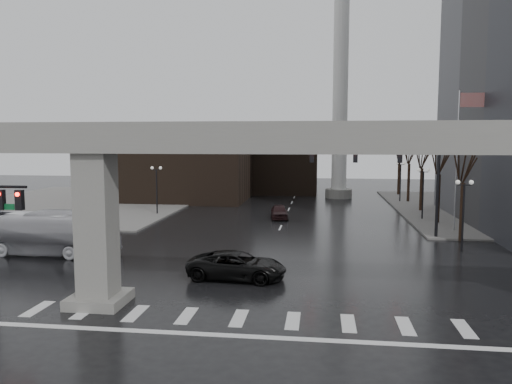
# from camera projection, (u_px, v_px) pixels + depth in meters

# --- Properties ---
(ground) EXTENTS (160.00, 160.00, 0.00)m
(ground) POSITION_uv_depth(u_px,v_px,m) (242.00, 311.00, 23.18)
(ground) COLOR black
(ground) RESTS_ON ground
(sidewalk_nw) EXTENTS (28.00, 36.00, 0.15)m
(sidewalk_nw) POSITION_uv_depth(u_px,v_px,m) (81.00, 203.00, 62.00)
(sidewalk_nw) COLOR slate
(sidewalk_nw) RESTS_ON ground
(elevated_guideway) EXTENTS (48.00, 2.60, 8.70)m
(elevated_guideway) POSITION_uv_depth(u_px,v_px,m) (270.00, 163.00, 22.30)
(elevated_guideway) COLOR gray
(elevated_guideway) RESTS_ON ground
(building_far_left) EXTENTS (16.00, 14.00, 10.00)m
(building_far_left) POSITION_uv_depth(u_px,v_px,m) (187.00, 161.00, 65.86)
(building_far_left) COLOR black
(building_far_left) RESTS_ON ground
(building_far_mid) EXTENTS (10.00, 10.00, 8.00)m
(building_far_mid) POSITION_uv_depth(u_px,v_px,m) (283.00, 166.00, 74.30)
(building_far_mid) COLOR black
(building_far_mid) RESTS_ON ground
(smokestack) EXTENTS (3.60, 3.60, 30.00)m
(smokestack) POSITION_uv_depth(u_px,v_px,m) (340.00, 98.00, 66.37)
(smokestack) COLOR silver
(smokestack) RESTS_ON ground
(signal_mast_arm) EXTENTS (12.12, 0.43, 8.00)m
(signal_mast_arm) POSITION_uv_depth(u_px,v_px,m) (389.00, 166.00, 39.96)
(signal_mast_arm) COLOR black
(signal_mast_arm) RESTS_ON ground
(signal_left_pole) EXTENTS (2.30, 0.30, 6.00)m
(signal_left_pole) POSITION_uv_depth(u_px,v_px,m) (1.00, 217.00, 24.81)
(signal_left_pole) COLOR black
(signal_left_pole) RESTS_ON ground
(flagpole_assembly) EXTENTS (2.06, 0.12, 12.00)m
(flagpole_assembly) POSITION_uv_depth(u_px,v_px,m) (461.00, 144.00, 42.13)
(flagpole_assembly) COLOR silver
(flagpole_assembly) RESTS_ON ground
(lamp_right_0) EXTENTS (1.22, 0.32, 5.11)m
(lamp_right_0) POSITION_uv_depth(u_px,v_px,m) (464.00, 203.00, 34.90)
(lamp_right_0) COLOR black
(lamp_right_0) RESTS_ON ground
(lamp_right_1) EXTENTS (1.22, 0.32, 5.11)m
(lamp_right_1) POSITION_uv_depth(u_px,v_px,m) (423.00, 185.00, 48.70)
(lamp_right_1) COLOR black
(lamp_right_1) RESTS_ON ground
(lamp_right_2) EXTENTS (1.22, 0.32, 5.11)m
(lamp_right_2) POSITION_uv_depth(u_px,v_px,m) (401.00, 175.00, 62.51)
(lamp_right_2) COLOR black
(lamp_right_2) RESTS_ON ground
(lamp_left_0) EXTENTS (1.22, 0.32, 5.11)m
(lamp_left_0) POSITION_uv_depth(u_px,v_px,m) (97.00, 197.00, 38.35)
(lamp_left_0) COLOR black
(lamp_left_0) RESTS_ON ground
(lamp_left_1) EXTENTS (1.22, 0.32, 5.11)m
(lamp_left_1) POSITION_uv_depth(u_px,v_px,m) (157.00, 182.00, 52.15)
(lamp_left_1) COLOR black
(lamp_left_1) RESTS_ON ground
(lamp_left_2) EXTENTS (1.22, 0.32, 5.11)m
(lamp_left_2) POSITION_uv_depth(u_px,v_px,m) (191.00, 173.00, 65.96)
(lamp_left_2) COLOR black
(lamp_left_2) RESTS_ON ground
(tree_right_0) EXTENTS (1.09, 1.58, 7.50)m
(tree_right_0) POSITION_uv_depth(u_px,v_px,m) (463.00, 206.00, 38.80)
(tree_right_0) COLOR black
(tree_right_0) RESTS_ON ground
(tree_right_1) EXTENTS (1.09, 1.61, 7.67)m
(tree_right_1) POSITION_uv_depth(u_px,v_px,m) (439.00, 194.00, 46.68)
(tree_right_1) COLOR black
(tree_right_1) RESTS_ON ground
(tree_right_2) EXTENTS (1.10, 1.63, 7.85)m
(tree_right_2) POSITION_uv_depth(u_px,v_px,m) (422.00, 185.00, 54.56)
(tree_right_2) COLOR black
(tree_right_2) RESTS_ON ground
(tree_right_3) EXTENTS (1.11, 1.66, 8.02)m
(tree_right_3) POSITION_uv_depth(u_px,v_px,m) (409.00, 179.00, 62.45)
(tree_right_3) COLOR black
(tree_right_3) RESTS_ON ground
(tree_right_4) EXTENTS (1.12, 1.69, 8.19)m
(tree_right_4) POSITION_uv_depth(u_px,v_px,m) (399.00, 174.00, 70.33)
(tree_right_4) COLOR black
(tree_right_4) RESTS_ON ground
(pickup_truck) EXTENTS (5.79, 3.00, 1.56)m
(pickup_truck) POSITION_uv_depth(u_px,v_px,m) (237.00, 265.00, 28.38)
(pickup_truck) COLOR black
(pickup_truck) RESTS_ON ground
(city_bus) EXTENTS (10.98, 3.02, 3.03)m
(city_bus) POSITION_uv_depth(u_px,v_px,m) (40.00, 233.00, 34.31)
(city_bus) COLOR silver
(city_bus) RESTS_ON ground
(far_car) EXTENTS (2.13, 4.26, 1.40)m
(far_car) POSITION_uv_depth(u_px,v_px,m) (279.00, 212.00, 49.94)
(far_car) COLOR black
(far_car) RESTS_ON ground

